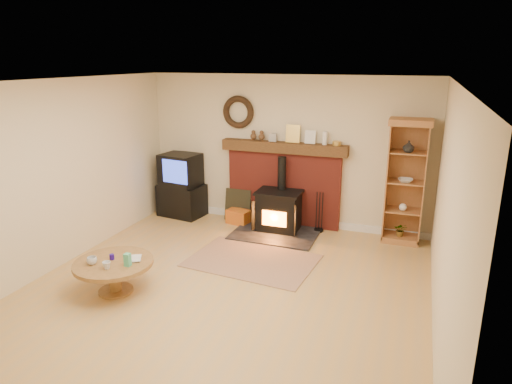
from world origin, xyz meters
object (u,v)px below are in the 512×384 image
at_px(wood_stove, 278,212).
at_px(tv_unit, 181,186).
at_px(coffee_table, 114,267).
at_px(curio_cabinet, 405,182).

height_order(wood_stove, tv_unit, wood_stove).
bearing_deg(coffee_table, tv_unit, 102.32).
bearing_deg(wood_stove, coffee_table, -115.72).
distance_m(wood_stove, tv_unit, 1.97).
height_order(tv_unit, curio_cabinet, curio_cabinet).
relative_size(wood_stove, tv_unit, 1.19).
distance_m(tv_unit, curio_cabinet, 3.97).
height_order(wood_stove, coffee_table, wood_stove).
distance_m(curio_cabinet, coffee_table, 4.52).
bearing_deg(tv_unit, wood_stove, -5.75).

